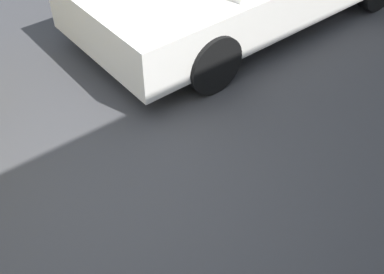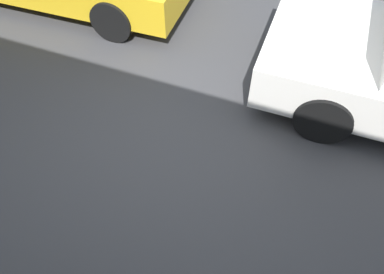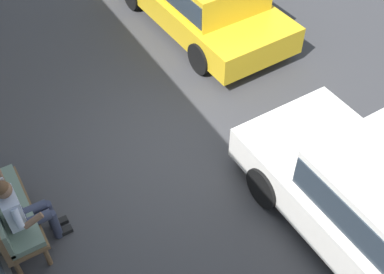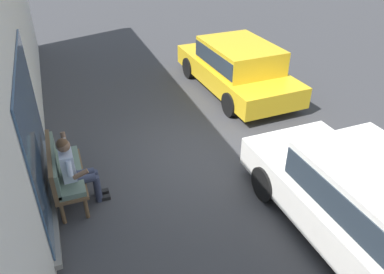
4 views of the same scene
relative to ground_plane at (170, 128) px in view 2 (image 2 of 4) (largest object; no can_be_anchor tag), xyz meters
The scene contains 1 object.
ground_plane is the anchor object (origin of this frame).
Camera 2 is at (-1.30, 2.60, 3.48)m, focal length 35.00 mm.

